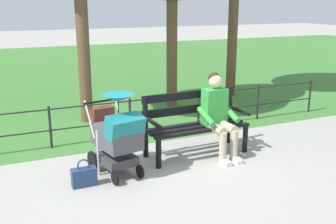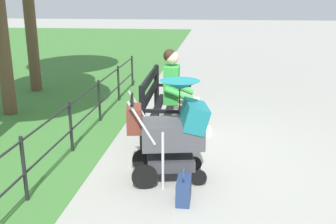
{
  "view_description": "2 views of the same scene",
  "coord_description": "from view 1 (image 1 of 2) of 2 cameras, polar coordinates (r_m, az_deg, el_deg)",
  "views": [
    {
      "loc": [
        2.14,
        5.13,
        2.31
      ],
      "look_at": [
        -0.13,
        0.07,
        0.77
      ],
      "focal_mm": 42.82,
      "sensor_mm": 36.0,
      "label": 1
    },
    {
      "loc": [
        4.84,
        0.62,
        2.03
      ],
      "look_at": [
        0.08,
        0.06,
        0.62
      ],
      "focal_mm": 42.58,
      "sensor_mm": 36.0,
      "label": 2
    }
  ],
  "objects": [
    {
      "name": "park_fence",
      "position": [
        7.08,
        -3.27,
        -0.0
      ],
      "size": [
        8.15,
        0.04,
        0.7
      ],
      "color": "black",
      "rests_on": "ground"
    },
    {
      "name": "person_on_bench",
      "position": [
        6.12,
        7.14,
        -0.11
      ],
      "size": [
        0.54,
        0.74,
        1.28
      ],
      "color": "tan",
      "rests_on": "ground"
    },
    {
      "name": "ground_plane",
      "position": [
        6.02,
        -1.45,
        -7.08
      ],
      "size": [
        60.0,
        60.0,
        0.0
      ],
      "primitive_type": "plane",
      "color": "#9E9B93"
    },
    {
      "name": "park_bench",
      "position": [
        6.21,
        3.75,
        -1.24
      ],
      "size": [
        1.61,
        0.64,
        0.96
      ],
      "color": "black",
      "rests_on": "ground"
    },
    {
      "name": "stroller",
      "position": [
        5.44,
        -7.31,
        -3.05
      ],
      "size": [
        0.65,
        0.96,
        1.15
      ],
      "color": "black",
      "rests_on": "ground"
    },
    {
      "name": "handbag",
      "position": [
        5.34,
        -11.86,
        -8.99
      ],
      "size": [
        0.32,
        0.14,
        0.37
      ],
      "color": "navy",
      "rests_on": "ground"
    },
    {
      "name": "grass_lawn",
      "position": [
        14.29,
        -15.32,
        5.64
      ],
      "size": [
        40.0,
        16.0,
        0.01
      ],
      "primitive_type": "cube",
      "color": "#3D7533",
      "rests_on": "ground"
    }
  ]
}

